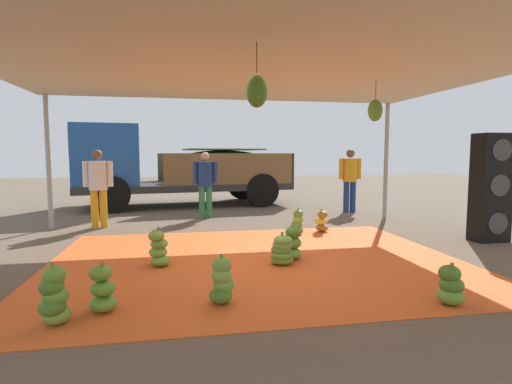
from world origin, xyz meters
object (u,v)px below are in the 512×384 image
object	(u,v)px
banana_bunch_0	(102,290)
banana_bunch_3	(54,298)
worker_0	(350,176)
banana_bunch_7	(451,286)
banana_bunch_8	(292,244)
cargo_truck_main	(176,167)
banana_bunch_1	(322,222)
speaker_stack	(491,188)
banana_bunch_4	(282,251)
worker_1	(98,182)
worker_2	(205,180)
banana_bunch_2	(222,282)
banana_bunch_6	(297,223)
banana_bunch_5	(159,249)

from	to	relation	value
banana_bunch_0	banana_bunch_3	bearing A→B (deg)	-143.64
banana_bunch_0	worker_0	world-z (taller)	worker_0
banana_bunch_7	banana_bunch_8	xyz separation A→B (m)	(-1.14, 2.04, 0.04)
cargo_truck_main	worker_0	distance (m)	5.20
banana_bunch_1	banana_bunch_3	distance (m)	5.46
banana_bunch_0	banana_bunch_7	bearing A→B (deg)	-7.35
banana_bunch_3	speaker_stack	world-z (taller)	speaker_stack
banana_bunch_4	worker_1	world-z (taller)	worker_1
worker_0	worker_2	size ratio (longest dim) A/B	1.05
banana_bunch_8	speaker_stack	size ratio (longest dim) A/B	0.27
cargo_truck_main	banana_bunch_0	bearing A→B (deg)	-94.10
worker_1	banana_bunch_0	bearing A→B (deg)	-78.75
banana_bunch_2	worker_1	world-z (taller)	worker_1
speaker_stack	banana_bunch_6	bearing A→B (deg)	160.72
banana_bunch_7	cargo_truck_main	world-z (taller)	cargo_truck_main
banana_bunch_1	speaker_stack	size ratio (longest dim) A/B	0.24
banana_bunch_4	banana_bunch_2	bearing A→B (deg)	-126.47
worker_0	banana_bunch_7	bearing A→B (deg)	-104.71
banana_bunch_8	worker_2	size ratio (longest dim) A/B	0.32
banana_bunch_4	banana_bunch_5	xyz separation A→B (m)	(-1.72, 0.23, 0.04)
banana_bunch_2	worker_1	size ratio (longest dim) A/B	0.31
banana_bunch_3	banana_bunch_6	world-z (taller)	banana_bunch_3
banana_bunch_8	cargo_truck_main	xyz separation A→B (m)	(-1.80, 6.81, 0.95)
worker_0	worker_1	size ratio (longest dim) A/B	1.02
banana_bunch_7	worker_1	xyz separation A→B (m)	(-4.51, 5.32, 0.77)
banana_bunch_5	worker_2	world-z (taller)	worker_2
cargo_truck_main	banana_bunch_3	bearing A→B (deg)	-96.38
banana_bunch_1	banana_bunch_5	distance (m)	3.67
banana_bunch_0	cargo_truck_main	distance (m)	8.47
banana_bunch_5	worker_1	xyz separation A→B (m)	(-1.43, 3.30, 0.73)
banana_bunch_4	worker_1	bearing A→B (deg)	131.66
worker_2	banana_bunch_2	bearing A→B (deg)	-91.54
banana_bunch_6	cargo_truck_main	distance (m)	5.67
banana_bunch_2	banana_bunch_7	size ratio (longest dim) A/B	1.18
worker_2	worker_0	bearing A→B (deg)	4.00
banana_bunch_5	worker_0	distance (m)	6.63
banana_bunch_7	worker_0	xyz separation A→B (m)	(1.71, 6.53, 0.80)
banana_bunch_0	banana_bunch_8	world-z (taller)	banana_bunch_8
banana_bunch_1	banana_bunch_4	xyz separation A→B (m)	(-1.38, -2.20, -0.00)
banana_bunch_0	banana_bunch_5	xyz separation A→B (m)	(0.46, 1.56, 0.02)
banana_bunch_2	banana_bunch_7	xyz separation A→B (m)	(2.35, -0.46, -0.04)
banana_bunch_3	cargo_truck_main	bearing A→B (deg)	83.62
banana_bunch_0	banana_bunch_4	distance (m)	2.55
worker_2	speaker_stack	bearing A→B (deg)	-36.23
banana_bunch_1	worker_2	distance (m)	3.25
banana_bunch_4	cargo_truck_main	bearing A→B (deg)	102.57
banana_bunch_7	cargo_truck_main	size ratio (longest dim) A/B	0.07
banana_bunch_0	banana_bunch_2	size ratio (longest dim) A/B	0.97
cargo_truck_main	worker_2	xyz separation A→B (m)	(0.75, -2.60, -0.24)
banana_bunch_3	banana_bunch_6	xyz separation A→B (m)	(3.36, 3.62, -0.03)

